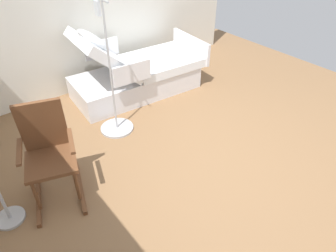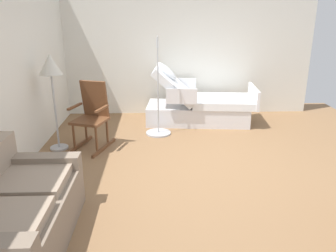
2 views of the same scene
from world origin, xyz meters
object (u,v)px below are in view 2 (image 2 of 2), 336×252
at_px(couch, 14,217).
at_px(iv_pole, 158,120).
at_px(hospital_bed, 198,106).
at_px(rocking_chair, 92,116).
at_px(floor_lamp, 51,71).

xyz_separation_m(couch, iv_pole, (2.99, -1.33, -0.06)).
relative_size(hospital_bed, couch, 1.33).
relative_size(couch, rocking_chair, 1.52).
bearing_deg(floor_lamp, hospital_bed, -61.36).
distance_m(hospital_bed, rocking_chair, 2.20).
relative_size(rocking_chair, iv_pole, 0.62).
relative_size(floor_lamp, iv_pole, 0.88).
relative_size(couch, iv_pole, 0.95).
distance_m(couch, floor_lamp, 2.55).
relative_size(hospital_bed, floor_lamp, 1.44).
bearing_deg(hospital_bed, rocking_chair, 123.45).
distance_m(rocking_chair, floor_lamp, 0.90).
bearing_deg(hospital_bed, iv_pole, 130.14).
distance_m(couch, iv_pole, 3.27).
bearing_deg(hospital_bed, couch, 150.00).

